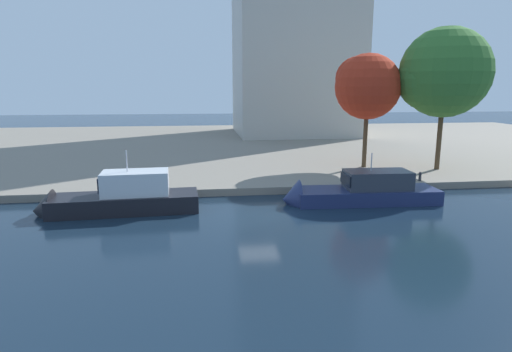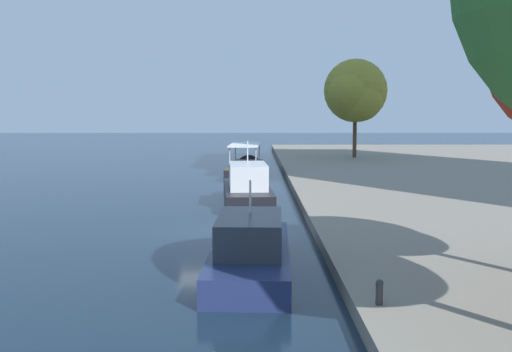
# 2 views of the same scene
# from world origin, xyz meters

# --- Properties ---
(ground_plane) EXTENTS (220.00, 220.00, 0.00)m
(ground_plane) POSITION_xyz_m (0.00, 0.00, 0.00)
(ground_plane) COLOR #142333
(tour_boat_0) EXTENTS (11.71, 3.41, 3.84)m
(tour_boat_0) POSITION_xyz_m (-25.97, 1.92, 0.34)
(tour_boat_0) COLOR black
(tour_boat_0) RESTS_ON ground_plane
(motor_yacht_1) EXTENTS (10.44, 3.30, 5.06)m
(motor_yacht_1) POSITION_xyz_m (-9.00, 2.11, 0.71)
(motor_yacht_1) COLOR black
(motor_yacht_1) RESTS_ON ground_plane
(motor_yacht_2) EXTENTS (11.04, 3.29, 4.55)m
(motor_yacht_2) POSITION_xyz_m (7.30, 2.36, 0.66)
(motor_yacht_2) COLOR navy
(motor_yacht_2) RESTS_ON ground_plane
(mooring_bollard_0) EXTENTS (0.23, 0.23, 0.75)m
(mooring_bollard_0) POSITION_xyz_m (13.95, 6.05, 0.96)
(mooring_bollard_0) COLOR #2D2D33
(mooring_bollard_0) RESTS_ON dock_promenade
(tree_2) EXTENTS (7.21, 6.78, 10.55)m
(tree_2) POSITION_xyz_m (-37.48, 13.48, 7.49)
(tree_2) COLOR #4C3823
(tree_2) RESTS_ON dock_promenade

